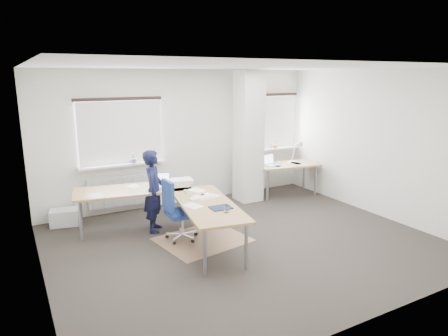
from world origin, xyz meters
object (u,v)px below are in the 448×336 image
desk_side (287,166)px  person (154,191)px  task_chair (180,223)px  desk_main (170,197)px

desk_side → person: 3.40m
desk_side → task_chair: bearing=-150.2°
desk_side → person: size_ratio=1.03×
task_chair → desk_main: bearing=107.9°
desk_main → desk_side: (3.20, 1.00, -0.01)m
task_chair → desk_side: bearing=19.6°
desk_main → person: 0.42m
desk_side → person: (-3.35, -0.61, 0.04)m
desk_main → person: size_ratio=2.06×
desk_main → task_chair: (0.07, -0.20, -0.40)m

